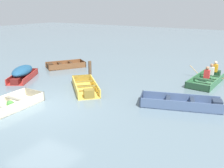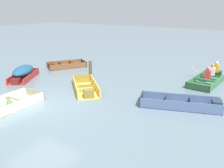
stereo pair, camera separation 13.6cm
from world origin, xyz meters
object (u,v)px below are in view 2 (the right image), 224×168
(skiff_yellow_mid_moored, at_px, (86,88))
(skiff_red_outer_moored, at_px, (23,72))
(skiff_wooden_brown_near_moored, at_px, (65,65))
(dinghy_cream_foreground, at_px, (3,107))
(rowboat_green_with_crew, at_px, (209,78))
(mooring_post, at_px, (90,70))
(skiff_slate_blue_far_moored, at_px, (183,104))

(skiff_yellow_mid_moored, relative_size, skiff_red_outer_moored, 1.02)
(skiff_wooden_brown_near_moored, bearing_deg, dinghy_cream_foreground, -65.70)
(skiff_yellow_mid_moored, xyz_separation_m, rowboat_green_with_crew, (4.61, 4.89, 0.04))
(skiff_yellow_mid_moored, bearing_deg, skiff_wooden_brown_near_moored, 144.35)
(dinghy_cream_foreground, height_order, skiff_yellow_mid_moored, skiff_yellow_mid_moored)
(skiff_red_outer_moored, distance_m, mooring_post, 3.73)
(skiff_yellow_mid_moored, distance_m, skiff_red_outer_moored, 4.21)
(rowboat_green_with_crew, xyz_separation_m, mooring_post, (-5.74, -3.04, 0.31))
(dinghy_cream_foreground, relative_size, skiff_wooden_brown_near_moored, 1.12)
(dinghy_cream_foreground, xyz_separation_m, rowboat_green_with_crew, (5.81, 8.52, 0.04))
(dinghy_cream_foreground, xyz_separation_m, skiff_slate_blue_far_moored, (5.79, 4.16, -0.00))
(dinghy_cream_foreground, distance_m, mooring_post, 5.49)
(skiff_yellow_mid_moored, distance_m, mooring_post, 2.19)
(skiff_red_outer_moored, relative_size, mooring_post, 2.61)
(skiff_wooden_brown_near_moored, bearing_deg, skiff_yellow_mid_moored, -35.65)
(skiff_wooden_brown_near_moored, bearing_deg, skiff_red_outer_moored, -89.75)
(dinghy_cream_foreground, relative_size, skiff_slate_blue_far_moored, 0.92)
(skiff_slate_blue_far_moored, height_order, mooring_post, mooring_post)
(dinghy_cream_foreground, distance_m, skiff_slate_blue_far_moored, 7.13)
(mooring_post, bearing_deg, skiff_wooden_brown_near_moored, 159.17)
(skiff_wooden_brown_near_moored, xyz_separation_m, rowboat_green_with_crew, (8.81, 1.88, 0.06))
(skiff_wooden_brown_near_moored, height_order, skiff_red_outer_moored, skiff_red_outer_moored)
(skiff_wooden_brown_near_moored, distance_m, mooring_post, 3.31)
(skiff_wooden_brown_near_moored, height_order, rowboat_green_with_crew, rowboat_green_with_crew)
(skiff_wooden_brown_near_moored, distance_m, skiff_yellow_mid_moored, 5.17)
(skiff_red_outer_moored, xyz_separation_m, rowboat_green_with_crew, (8.80, 5.18, -0.21))
(skiff_slate_blue_far_moored, height_order, skiff_red_outer_moored, skiff_red_outer_moored)
(dinghy_cream_foreground, bearing_deg, rowboat_green_with_crew, 55.69)
(skiff_slate_blue_far_moored, relative_size, skiff_red_outer_moored, 1.27)
(skiff_wooden_brown_near_moored, bearing_deg, skiff_slate_blue_far_moored, -15.77)
(rowboat_green_with_crew, bearing_deg, skiff_red_outer_moored, -149.50)
(skiff_wooden_brown_near_moored, distance_m, skiff_red_outer_moored, 3.32)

